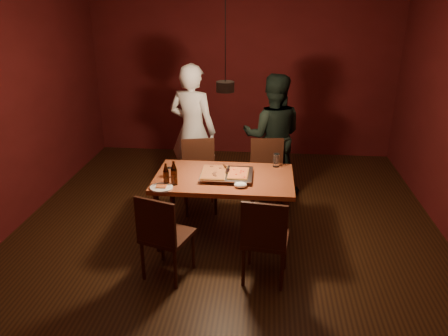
# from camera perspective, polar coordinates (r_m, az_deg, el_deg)

# --- Properties ---
(room_shell) EXTENTS (6.00, 6.00, 6.00)m
(room_shell) POSITION_cam_1_polar(r_m,az_deg,el_deg) (4.44, 0.16, 6.14)
(room_shell) COLOR #36200E
(room_shell) RESTS_ON ground
(dining_table) EXTENTS (1.50, 0.90, 0.75)m
(dining_table) POSITION_cam_1_polar(r_m,az_deg,el_deg) (4.78, 0.00, -1.93)
(dining_table) COLOR #9B4827
(dining_table) RESTS_ON floor
(chair_far_left) EXTENTS (0.51, 0.51, 0.49)m
(chair_far_left) POSITION_cam_1_polar(r_m,az_deg,el_deg) (5.55, -3.29, -0.02)
(chair_far_left) COLOR #38190F
(chair_far_left) RESTS_ON floor
(chair_far_right) EXTENTS (0.46, 0.46, 0.49)m
(chair_far_right) POSITION_cam_1_polar(r_m,az_deg,el_deg) (5.58, 5.65, 0.04)
(chair_far_right) COLOR #38190F
(chair_far_right) RESTS_ON floor
(chair_near_left) EXTENTS (0.53, 0.53, 0.49)m
(chair_near_left) POSITION_cam_1_polar(r_m,az_deg,el_deg) (4.18, -8.07, -8.03)
(chair_near_left) COLOR #38190F
(chair_near_left) RESTS_ON floor
(chair_near_right) EXTENTS (0.47, 0.47, 0.49)m
(chair_near_right) POSITION_cam_1_polar(r_m,az_deg,el_deg) (4.10, 5.35, -8.52)
(chair_near_right) COLOR #38190F
(chair_near_right) RESTS_ON floor
(pizza_tray) EXTENTS (0.55, 0.46, 0.05)m
(pizza_tray) POSITION_cam_1_polar(r_m,az_deg,el_deg) (4.72, 0.37, -0.94)
(pizza_tray) COLOR silver
(pizza_tray) RESTS_ON dining_table
(pizza_meat) EXTENTS (0.27, 0.42, 0.02)m
(pizza_meat) POSITION_cam_1_polar(r_m,az_deg,el_deg) (4.71, -1.31, -0.56)
(pizza_meat) COLOR maroon
(pizza_meat) RESTS_ON pizza_tray
(pizza_cheese) EXTENTS (0.22, 0.34, 0.02)m
(pizza_cheese) POSITION_cam_1_polar(r_m,az_deg,el_deg) (4.69, 1.88, -0.66)
(pizza_cheese) COLOR gold
(pizza_cheese) RESTS_ON pizza_tray
(spatula) EXTENTS (0.16, 0.26, 0.04)m
(spatula) POSITION_cam_1_polar(r_m,az_deg,el_deg) (4.73, 0.40, -0.37)
(spatula) COLOR silver
(spatula) RESTS_ON pizza_tray
(beer_bottle_a) EXTENTS (0.06, 0.06, 0.23)m
(beer_bottle_a) POSITION_cam_1_polar(r_m,az_deg,el_deg) (4.55, -7.58, -0.80)
(beer_bottle_a) COLOR black
(beer_bottle_a) RESTS_ON dining_table
(beer_bottle_b) EXTENTS (0.07, 0.07, 0.26)m
(beer_bottle_b) POSITION_cam_1_polar(r_m,az_deg,el_deg) (4.53, -6.55, -0.67)
(beer_bottle_b) COLOR black
(beer_bottle_b) RESTS_ON dining_table
(water_glass_left) EXTENTS (0.07, 0.07, 0.11)m
(water_glass_left) POSITION_cam_1_polar(r_m,az_deg,el_deg) (4.75, -7.17, -0.57)
(water_glass_left) COLOR silver
(water_glass_left) RESTS_ON dining_table
(water_glass_right) EXTENTS (0.08, 0.08, 0.16)m
(water_glass_right) POSITION_cam_1_polar(r_m,az_deg,el_deg) (5.02, 6.85, 1.00)
(water_glass_right) COLOR silver
(water_glass_right) RESTS_ON dining_table
(plate_slice) EXTENTS (0.23, 0.23, 0.03)m
(plate_slice) POSITION_cam_1_polar(r_m,az_deg,el_deg) (4.51, -8.18, -2.52)
(plate_slice) COLOR white
(plate_slice) RESTS_ON dining_table
(napkin) EXTENTS (0.13, 0.10, 0.06)m
(napkin) POSITION_cam_1_polar(r_m,az_deg,el_deg) (4.48, 2.18, -2.23)
(napkin) COLOR white
(napkin) RESTS_ON dining_table
(diner_white) EXTENTS (0.75, 0.60, 1.79)m
(diner_white) POSITION_cam_1_polar(r_m,az_deg,el_deg) (5.88, -4.11, 4.90)
(diner_white) COLOR silver
(diner_white) RESTS_ON floor
(diner_dark) EXTENTS (0.82, 0.64, 1.66)m
(diner_dark) POSITION_cam_1_polar(r_m,az_deg,el_deg) (5.88, 6.36, 4.18)
(diner_dark) COLOR black
(diner_dark) RESTS_ON floor
(pendant_lamp) EXTENTS (0.18, 0.18, 1.10)m
(pendant_lamp) POSITION_cam_1_polar(r_m,az_deg,el_deg) (4.36, 0.16, 10.71)
(pendant_lamp) COLOR black
(pendant_lamp) RESTS_ON ceiling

